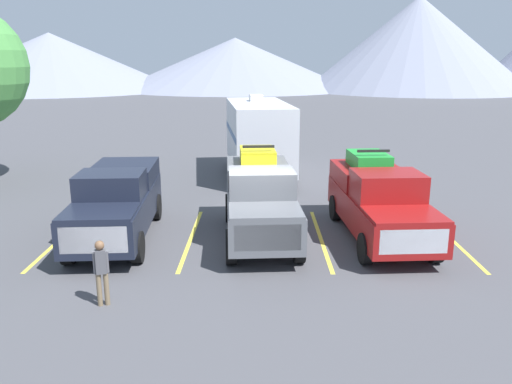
% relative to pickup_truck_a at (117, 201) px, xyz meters
% --- Properties ---
extents(ground_plane, '(240.00, 240.00, 0.00)m').
position_rel_pickup_truck_a_xyz_m(ground_plane, '(4.22, -0.88, -1.15)').
color(ground_plane, '#47474C').
extents(pickup_truck_a, '(2.40, 5.82, 2.18)m').
position_rel_pickup_truck_a_xyz_m(pickup_truck_a, '(0.00, 0.00, 0.00)').
color(pickup_truck_a, black).
rests_on(pickup_truck_a, ground).
extents(pickup_truck_b, '(2.40, 5.53, 2.73)m').
position_rel_pickup_truck_a_xyz_m(pickup_truck_b, '(4.34, 0.02, 0.11)').
color(pickup_truck_b, '#595B60').
rests_on(pickup_truck_b, ground).
extents(pickup_truck_c, '(2.47, 5.86, 2.57)m').
position_rel_pickup_truck_a_xyz_m(pickup_truck_c, '(7.98, 0.16, 0.03)').
color(pickup_truck_c, maroon).
rests_on(pickup_truck_c, ground).
extents(lot_stripe_a, '(0.12, 5.50, 0.01)m').
position_rel_pickup_truck_a_xyz_m(lot_stripe_a, '(-1.76, -0.07, -1.15)').
color(lot_stripe_a, gold).
rests_on(lot_stripe_a, ground).
extents(lot_stripe_b, '(0.12, 5.50, 0.01)m').
position_rel_pickup_truck_a_xyz_m(lot_stripe_b, '(2.23, -0.07, -1.15)').
color(lot_stripe_b, gold).
rests_on(lot_stripe_b, ground).
extents(lot_stripe_c, '(0.12, 5.50, 0.01)m').
position_rel_pickup_truck_a_xyz_m(lot_stripe_c, '(6.21, -0.07, -1.15)').
color(lot_stripe_c, gold).
rests_on(lot_stripe_c, ground).
extents(lot_stripe_d, '(0.12, 5.50, 0.01)m').
position_rel_pickup_truck_a_xyz_m(lot_stripe_d, '(10.19, -0.07, -1.15)').
color(lot_stripe_d, gold).
rests_on(lot_stripe_d, ground).
extents(camper_trailer_a, '(3.29, 7.86, 3.70)m').
position_rel_pickup_truck_a_xyz_m(camper_trailer_a, '(4.29, 8.51, 0.80)').
color(camper_trailer_a, silver).
rests_on(camper_trailer_a, ground).
extents(person_a, '(0.33, 0.24, 1.52)m').
position_rel_pickup_truck_a_xyz_m(person_a, '(0.84, -4.53, -0.28)').
color(person_a, '#726047').
rests_on(person_a, ground).
extents(mountain_ridge, '(151.28, 46.69, 16.55)m').
position_rel_pickup_truck_a_xyz_m(mountain_ridge, '(2.34, 77.01, 4.81)').
color(mountain_ridge, gray).
rests_on(mountain_ridge, ground).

